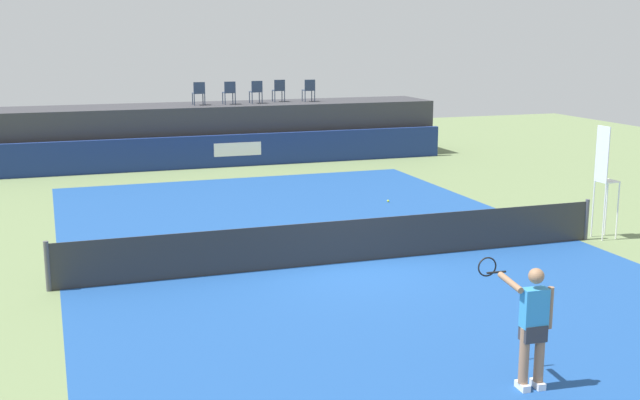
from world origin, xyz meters
TOP-DOWN VIEW (x-y plane):
  - ground_plane at (0.00, 3.00)m, footprint 48.00×48.00m
  - court_inner at (0.00, 0.00)m, footprint 12.00×22.00m
  - sponsor_wall at (0.00, 13.50)m, footprint 18.00×0.22m
  - spectator_platform at (0.00, 15.30)m, footprint 18.00×2.80m
  - spectator_chair_far_left at (-0.43, 14.98)m, footprint 0.44×0.44m
  - spectator_chair_left at (0.75, 14.95)m, footprint 0.45×0.45m
  - spectator_chair_center at (1.84, 15.03)m, footprint 0.45×0.45m
  - spectator_chair_right at (2.89, 15.48)m, footprint 0.45×0.45m
  - spectator_chair_far_right at (4.07, 15.19)m, footprint 0.45×0.45m
  - umpire_chair at (6.62, -0.00)m, footprint 0.46×0.46m
  - tennis_net at (0.00, 0.00)m, footprint 12.40×0.02m
  - net_post_near at (-6.20, 0.00)m, footprint 0.10×0.10m
  - net_post_far at (6.20, 0.00)m, footprint 0.10×0.10m
  - tennis_player at (0.20, -6.79)m, footprint 0.63×1.15m
  - tennis_ball at (3.42, 5.61)m, footprint 0.07×0.07m

SIDE VIEW (x-z plane):
  - ground_plane at x=0.00m, z-range 0.00..0.00m
  - court_inner at x=0.00m, z-range 0.00..0.00m
  - tennis_ball at x=3.42m, z-range 0.00..0.07m
  - tennis_net at x=0.00m, z-range 0.00..0.95m
  - net_post_near at x=-6.20m, z-range 0.00..1.00m
  - net_post_far at x=6.20m, z-range 0.00..1.00m
  - sponsor_wall at x=0.00m, z-range 0.00..1.20m
  - tennis_player at x=0.20m, z-range 0.07..1.84m
  - spectator_platform at x=0.00m, z-range 0.00..2.20m
  - umpire_chair at x=6.62m, z-range 0.21..2.97m
  - spectator_chair_far_left at x=-0.43m, z-range 2.25..3.14m
  - spectator_chair_left at x=0.75m, z-range 2.25..3.14m
  - spectator_chair_center at x=1.84m, z-range 2.25..3.14m
  - spectator_chair_right at x=2.89m, z-range 2.25..3.14m
  - spectator_chair_far_right at x=4.07m, z-range 2.25..3.14m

